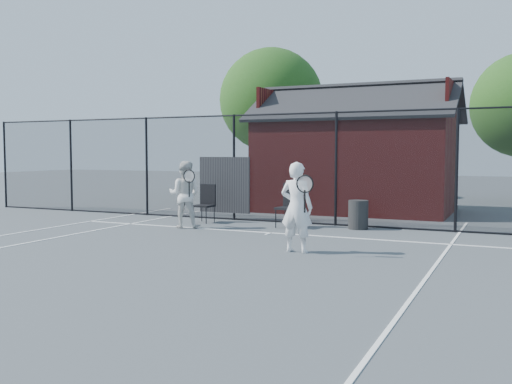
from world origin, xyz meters
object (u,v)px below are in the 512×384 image
at_px(clubhouse, 357,162).
at_px(chair_left, 204,204).
at_px(player_back, 185,194).
at_px(waste_bin, 358,215).
at_px(chair_right, 288,206).
at_px(player_front, 297,207).

distance_m(clubhouse, chair_left, 5.84).
relative_size(player_back, waste_bin, 2.35).
bearing_deg(chair_left, clubhouse, 61.98).
relative_size(player_back, chair_left, 1.66).
distance_m(clubhouse, waste_bin, 4.74).
bearing_deg(chair_left, player_back, -82.68).
xyz_separation_m(chair_left, chair_right, (2.47, 0.00, 0.04)).
relative_size(chair_left, chair_right, 0.93).
bearing_deg(clubhouse, chair_right, -95.82).
height_order(chair_left, chair_right, chair_right).
bearing_deg(player_front, chair_right, 114.26).
bearing_deg(player_back, clubhouse, 64.28).
relative_size(chair_left, waste_bin, 1.41).
xyz_separation_m(chair_left, waste_bin, (4.19, 0.49, -0.15)).
xyz_separation_m(player_front, chair_right, (-1.49, 3.30, -0.32)).
xyz_separation_m(clubhouse, waste_bin, (1.22, -4.41, -1.24)).
xyz_separation_m(player_back, waste_bin, (4.11, 1.60, -0.49)).
bearing_deg(player_back, chair_left, 94.09).
bearing_deg(chair_right, player_back, -144.64).
bearing_deg(player_front, clubhouse, 96.86).
height_order(clubhouse, player_front, clubhouse).
height_order(player_back, chair_right, player_back).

